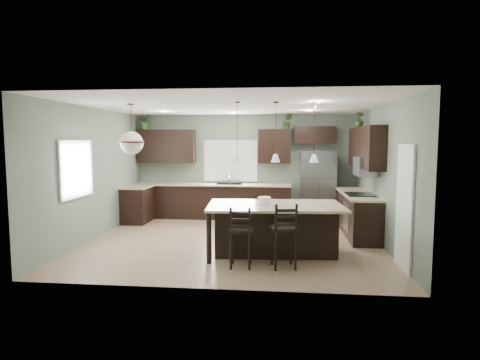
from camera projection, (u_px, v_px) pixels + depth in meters
The scene contains 32 objects.
ground at pixel (233, 241), 8.41m from camera, with size 6.00×6.00×0.00m, color #9E8466.
pantry_door at pixel (404, 208), 6.47m from camera, with size 0.04×0.82×2.04m, color white.
window_back at pixel (231, 161), 11.00m from camera, with size 1.35×0.02×1.00m, color white.
window_left at pixel (76, 169), 7.77m from camera, with size 0.02×1.10×1.00m, color white.
left_return_cabs at pixel (137, 205), 10.32m from camera, with size 0.60×0.90×0.90m, color black.
left_return_countertop at pixel (138, 187), 10.27m from camera, with size 0.66×0.96×0.04m, color beige.
back_lower_cabs at pixel (213, 202), 10.87m from camera, with size 4.20×0.60×0.90m, color black.
back_countertop at pixel (213, 185), 10.81m from camera, with size 4.20×0.66×0.04m, color beige.
sink_inset at pixel (229, 184), 10.76m from camera, with size 0.70×0.45×0.01m, color gray.
faucet at pixel (229, 179), 10.72m from camera, with size 0.02×0.02×0.28m, color silver.
back_upper_left at pixel (167, 146), 10.99m from camera, with size 1.55×0.34×0.90m, color black.
back_upper_right at pixel (274, 146), 10.69m from camera, with size 0.85×0.34×0.90m, color black.
fridge_header at pixel (314, 135), 10.55m from camera, with size 1.05×0.34×0.45m, color black.
right_lower_cabs at pixel (358, 215), 8.95m from camera, with size 0.60×2.35×0.90m, color black.
right_countertop at pixel (357, 194), 8.91m from camera, with size 0.66×2.35×0.04m, color beige.
cooktop at pixel (360, 194), 8.63m from camera, with size 0.58×0.75×0.02m, color black.
wall_oven_front at pixel (346, 217), 8.71m from camera, with size 0.01×0.72×0.60m, color gray.
right_upper_cabs at pixel (366, 147), 8.79m from camera, with size 0.34×2.35×0.90m, color black.
microwave at pixel (365, 166), 8.56m from camera, with size 0.40×0.75×0.40m, color gray.
refrigerator at pixel (317, 186), 10.48m from camera, with size 0.90×0.74×1.85m, color gray.
kitchen_island at pixel (275, 229), 7.42m from camera, with size 2.46×1.40×0.92m, color black.
serving_dish at pixel (264, 201), 7.38m from camera, with size 0.24×0.24×0.14m, color white.
bar_stool_left at pixel (241, 237), 6.62m from camera, with size 0.38×0.38×1.03m, color black.
bar_stool_center at pixel (284, 235), 6.57m from camera, with size 0.41×0.41×1.10m, color black.
pendant_left at pixel (237, 132), 7.27m from camera, with size 0.17×0.17×1.10m, color white, non-canonical shape.
pendant_center at pixel (276, 132), 7.25m from camera, with size 0.17×0.17×1.10m, color silver, non-canonical shape.
pendant_right at pixel (315, 132), 7.23m from camera, with size 0.17×0.17×1.10m, color white, non-canonical shape.
chandelier at pixel (131, 129), 7.63m from camera, with size 0.48×0.48×0.97m, color beige, non-canonical shape.
plant_back_left at pixel (146, 122), 10.95m from camera, with size 0.39×0.34×0.43m, color #315A27.
plant_back_right at pixel (288, 121), 10.56m from camera, with size 0.23×0.19×0.42m, color #2A4B21.
plant_right_wall at pixel (359, 120), 9.40m from camera, with size 0.21×0.21×0.37m, color #2E5324.
room_shell at pixel (233, 160), 8.24m from camera, with size 6.00×6.00×6.00m.
Camera 1 is at (0.99, -8.18, 2.09)m, focal length 30.00 mm.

